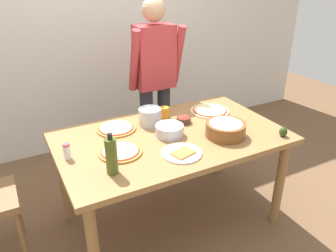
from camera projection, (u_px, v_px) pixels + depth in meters
ground at (171, 218)px, 2.68m from camera, size 8.00×8.00×0.00m
wall_back at (97, 25)px, 3.39m from camera, size 5.60×0.10×2.60m
dining_table at (171, 146)px, 2.39m from camera, size 1.60×0.96×0.76m
person_cook at (155, 78)px, 2.98m from camera, size 0.49×0.25×1.62m
pizza_raw_on_board at (210, 111)px, 2.73m from camera, size 0.32×0.32×0.02m
pizza_cooked_on_tray at (116, 128)px, 2.43m from camera, size 0.29×0.29×0.02m
pizza_second_cooked at (120, 152)px, 2.12m from camera, size 0.28×0.28×0.02m
plate_with_slice at (182, 153)px, 2.11m from camera, size 0.26×0.26×0.02m
popcorn_bowl at (226, 128)px, 2.32m from camera, size 0.28×0.28×0.11m
mixing_bowl_steel at (169, 130)px, 2.33m from camera, size 0.20×0.20×0.08m
small_sauce_bowl at (184, 119)px, 2.53m from camera, size 0.11×0.11×0.06m
olive_oil_bottle at (111, 156)px, 1.88m from camera, size 0.07×0.07×0.26m
steel_pot at (150, 117)px, 2.48m from camera, size 0.17×0.17×0.13m
cup_orange at (164, 112)px, 2.61m from camera, size 0.07×0.07×0.08m
salt_shaker at (67, 151)px, 2.04m from camera, size 0.04×0.04×0.11m
avocado at (283, 132)px, 2.32m from camera, size 0.06×0.06×0.07m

